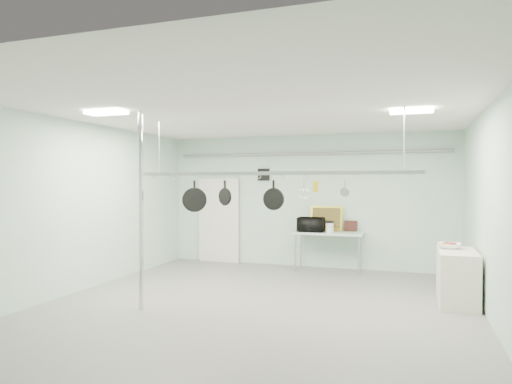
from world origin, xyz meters
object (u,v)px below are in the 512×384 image
(chrome_pole, at_px, (141,210))
(fruit_bowl, at_px, (449,246))
(side_cabinet, at_px, (457,277))
(skillet_mid, at_px, (225,192))
(prep_table, at_px, (328,235))
(skillet_left, at_px, (194,196))
(pot_rack, at_px, (271,171))
(microwave, at_px, (311,225))
(coffee_canister, at_px, (330,228))
(skillet_right, at_px, (273,195))

(chrome_pole, xyz_separation_m, fruit_bowl, (4.74, 2.22, -0.65))
(side_cabinet, height_order, skillet_mid, skillet_mid)
(side_cabinet, bearing_deg, chrome_pole, -157.59)
(prep_table, height_order, skillet_left, skillet_left)
(pot_rack, bearing_deg, skillet_mid, 180.00)
(chrome_pole, height_order, skillet_mid, chrome_pole)
(microwave, xyz_separation_m, coffee_canister, (0.45, -0.08, -0.05))
(side_cabinet, bearing_deg, pot_rack, -159.55)
(prep_table, xyz_separation_m, coffee_canister, (0.05, -0.15, 0.19))
(prep_table, distance_m, coffee_canister, 0.25)
(pot_rack, height_order, skillet_left, pot_rack)
(prep_table, relative_size, skillet_right, 3.21)
(chrome_pole, height_order, side_cabinet, chrome_pole)
(skillet_mid, height_order, skillet_right, same)
(microwave, bearing_deg, fruit_bowl, 146.67)
(prep_table, xyz_separation_m, fruit_bowl, (2.44, -1.98, 0.12))
(fruit_bowl, bearing_deg, chrome_pole, -154.86)
(side_cabinet, relative_size, fruit_bowl, 3.06)
(pot_rack, height_order, microwave, pot_rack)
(pot_rack, bearing_deg, coffee_canister, 81.80)
(coffee_canister, xyz_separation_m, skillet_left, (-1.85, -3.15, 0.79))
(prep_table, xyz_separation_m, pot_rack, (-0.40, -3.30, 1.40))
(fruit_bowl, relative_size, skillet_mid, 0.95)
(fruit_bowl, relative_size, skillet_right, 0.79)
(prep_table, bearing_deg, skillet_left, -118.57)
(fruit_bowl, xyz_separation_m, skillet_left, (-4.23, -1.32, 0.86))
(pot_rack, distance_m, skillet_mid, 0.89)
(fruit_bowl, height_order, skillet_right, skillet_right)
(pot_rack, xyz_separation_m, microwave, (0.00, 3.23, -1.16))
(fruit_bowl, xyz_separation_m, skillet_mid, (-3.65, -1.32, 0.93))
(coffee_canister, relative_size, skillet_right, 0.45)
(microwave, relative_size, skillet_right, 1.19)
(side_cabinet, distance_m, microwave, 3.69)
(prep_table, relative_size, pot_rack, 0.33)
(pot_rack, distance_m, fruit_bowl, 3.38)
(prep_table, relative_size, fruit_bowl, 4.08)
(prep_table, distance_m, side_cabinet, 3.39)
(chrome_pole, distance_m, skillet_right, 2.16)
(side_cabinet, xyz_separation_m, skillet_mid, (-3.77, -1.10, 1.43))
(skillet_left, xyz_separation_m, skillet_right, (1.45, 0.00, 0.03))
(microwave, distance_m, fruit_bowl, 3.42)
(microwave, distance_m, coffee_canister, 0.46)
(chrome_pole, height_order, pot_rack, chrome_pole)
(chrome_pole, distance_m, skillet_left, 1.05)
(side_cabinet, xyz_separation_m, pot_rack, (-2.95, -1.10, 1.78))
(side_cabinet, xyz_separation_m, skillet_left, (-4.35, -1.10, 1.36))
(side_cabinet, height_order, fruit_bowl, fruit_bowl)
(side_cabinet, height_order, skillet_left, skillet_left)
(microwave, bearing_deg, coffee_canister, 170.19)
(pot_rack, height_order, coffee_canister, pot_rack)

